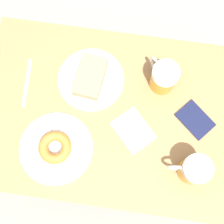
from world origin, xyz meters
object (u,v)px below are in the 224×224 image
(plate_with_cake, at_px, (91,78))
(passport_near_edge, at_px, (195,120))
(beer_mug_center, at_px, (193,170))
(fork, at_px, (27,83))
(plate_with_donut, at_px, (56,148))
(napkin_folded, at_px, (133,130))
(beer_mug_left, at_px, (163,77))

(plate_with_cake, height_order, passport_near_edge, plate_with_cake)
(plate_with_cake, bearing_deg, beer_mug_center, -125.76)
(fork, xyz_separation_m, passport_near_edge, (-0.05, -0.63, 0.00))
(plate_with_donut, xyz_separation_m, napkin_folded, (0.10, -0.26, -0.01))
(plate_with_donut, xyz_separation_m, beer_mug_center, (-0.01, -0.47, 0.04))
(napkin_folded, xyz_separation_m, passport_near_edge, (0.07, -0.22, 0.00))
(beer_mug_center, relative_size, napkin_folded, 0.78)
(plate_with_cake, relative_size, fork, 1.33)
(passport_near_edge, bearing_deg, beer_mug_center, 178.37)
(beer_mug_left, xyz_separation_m, passport_near_edge, (-0.12, -0.14, -0.05))
(plate_with_cake, xyz_separation_m, fork, (-0.05, 0.23, -0.02))
(beer_mug_center, height_order, napkin_folded, beer_mug_center)
(plate_with_donut, distance_m, passport_near_edge, 0.51)
(plate_with_cake, distance_m, beer_mug_center, 0.48)
(plate_with_donut, distance_m, fork, 0.27)
(beer_mug_left, relative_size, fork, 0.65)
(beer_mug_center, xyz_separation_m, passport_near_edge, (0.18, -0.01, -0.05))
(plate_with_cake, height_order, beer_mug_left, beer_mug_left)
(passport_near_edge, bearing_deg, plate_with_cake, 76.12)
(plate_with_cake, relative_size, napkin_folded, 1.41)
(plate_with_donut, bearing_deg, passport_near_edge, -69.92)
(plate_with_donut, height_order, passport_near_edge, plate_with_donut)
(plate_with_donut, relative_size, napkin_folded, 1.47)
(beer_mug_center, bearing_deg, passport_near_edge, -1.63)
(fork, relative_size, passport_near_edge, 1.21)
(plate_with_donut, distance_m, beer_mug_center, 0.47)
(beer_mug_left, bearing_deg, plate_with_donut, 131.32)
(plate_with_donut, relative_size, beer_mug_center, 1.89)
(beer_mug_center, bearing_deg, napkin_folded, 61.64)
(plate_with_donut, height_order, napkin_folded, plate_with_donut)
(plate_with_donut, xyz_separation_m, beer_mug_left, (0.30, -0.34, 0.04))
(beer_mug_left, height_order, napkin_folded, beer_mug_left)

